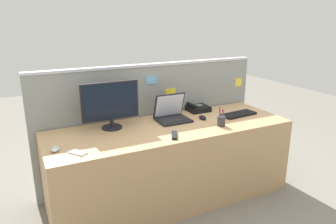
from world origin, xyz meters
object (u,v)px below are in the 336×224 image
laptop (171,114)px  keyboard_main (239,114)px  computer_mouse_left_hand (55,149)px  pen_cup (221,121)px  computer_mouse_right_hand (203,117)px  tv_remote (174,135)px  desk_phone (198,108)px  desktop_monitor (110,103)px  cell_phone_silver_slab (78,153)px

laptop → keyboard_main: size_ratio=0.83×
computer_mouse_left_hand → pen_cup: (1.41, -0.09, 0.03)m
computer_mouse_right_hand → tv_remote: bearing=-140.7°
laptop → desk_phone: (0.38, 0.14, -0.03)m
desk_phone → tv_remote: 0.77m
laptop → computer_mouse_right_hand: laptop is taller
computer_mouse_right_hand → keyboard_main: bearing=-0.9°
desktop_monitor → laptop: 0.60m
laptop → pen_cup: bearing=-47.5°
computer_mouse_left_hand → cell_phone_silver_slab: bearing=-17.6°
computer_mouse_right_hand → pen_cup: bearing=-72.6°
laptop → computer_mouse_right_hand: (0.28, -0.11, -0.05)m
desk_phone → cell_phone_silver_slab: desk_phone is taller
laptop → computer_mouse_left_hand: size_ratio=3.01×
laptop → computer_mouse_right_hand: bearing=-21.4°
laptop → keyboard_main: bearing=-14.0°
keyboard_main → cell_phone_silver_slab: (-1.62, -0.21, -0.01)m
desktop_monitor → computer_mouse_right_hand: bearing=-9.7°
keyboard_main → computer_mouse_left_hand: computer_mouse_left_hand is taller
keyboard_main → laptop: bearing=160.9°
desktop_monitor → pen_cup: size_ratio=2.84×
laptop → computer_mouse_left_hand: bearing=-166.4°
laptop → pen_cup: 0.48m
laptop → computer_mouse_left_hand: 1.12m
desktop_monitor → cell_phone_silver_slab: size_ratio=3.74×
cell_phone_silver_slab → computer_mouse_right_hand: bearing=-24.0°
pen_cup → keyboard_main: bearing=28.4°
desk_phone → tv_remote: (-0.55, -0.53, -0.02)m
computer_mouse_left_hand → pen_cup: 1.42m
keyboard_main → pen_cup: size_ratio=2.05×
desk_phone → pen_cup: pen_cup is taller
desktop_monitor → cell_phone_silver_slab: (-0.38, -0.41, -0.22)m
keyboard_main → computer_mouse_right_hand: size_ratio=3.64×
laptop → cell_phone_silver_slab: (-0.95, -0.38, -0.06)m
cell_phone_silver_slab → desk_phone: bearing=-14.9°
laptop → desktop_monitor: bearing=176.3°
desk_phone → tv_remote: bearing=-135.9°
keyboard_main → tv_remote: size_ratio=2.14×
desk_phone → computer_mouse_right_hand: 0.27m
computer_mouse_right_hand → desk_phone: bearing=76.0°
computer_mouse_left_hand → pen_cup: pen_cup is taller
tv_remote → keyboard_main: bearing=42.0°
keyboard_main → computer_mouse_right_hand: computer_mouse_right_hand is taller
laptop → computer_mouse_right_hand: size_ratio=3.01×
keyboard_main → desktop_monitor: bearing=165.6°
desktop_monitor → computer_mouse_right_hand: (0.85, -0.15, -0.21)m
desktop_monitor → keyboard_main: (1.24, -0.20, -0.21)m
keyboard_main → desk_phone: bearing=128.0°
desk_phone → tv_remote: size_ratio=1.26×
laptop → cell_phone_silver_slab: 1.03m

